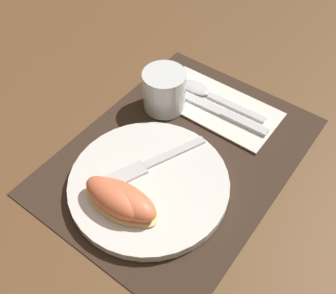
{
  "coord_description": "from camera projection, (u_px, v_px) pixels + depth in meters",
  "views": [
    {
      "loc": [
        -0.35,
        -0.24,
        0.53
      ],
      "look_at": [
        -0.01,
        0.02,
        0.02
      ],
      "focal_mm": 42.0,
      "sensor_mm": 36.0,
      "label": 1
    }
  ],
  "objects": [
    {
      "name": "ground_plane",
      "position": [
        180.0,
        155.0,
        0.67
      ],
      "size": [
        3.0,
        3.0,
        0.0
      ],
      "primitive_type": "plane",
      "color": "brown"
    },
    {
      "name": "placemat",
      "position": [
        180.0,
        154.0,
        0.67
      ],
      "size": [
        0.46,
        0.34,
        0.0
      ],
      "color": "#38281E",
      "rests_on": "ground_plane"
    },
    {
      "name": "plate",
      "position": [
        148.0,
        183.0,
        0.62
      ],
      "size": [
        0.25,
        0.25,
        0.02
      ],
      "color": "white",
      "rests_on": "placemat"
    },
    {
      "name": "juice_glass",
      "position": [
        164.0,
        92.0,
        0.72
      ],
      "size": [
        0.08,
        0.08,
        0.08
      ],
      "color": "silver",
      "rests_on": "placemat"
    },
    {
      "name": "napkin",
      "position": [
        217.0,
        106.0,
        0.74
      ],
      "size": [
        0.12,
        0.23,
        0.0
      ],
      "color": "white",
      "rests_on": "placemat"
    },
    {
      "name": "knife",
      "position": [
        214.0,
        109.0,
        0.73
      ],
      "size": [
        0.02,
        0.23,
        0.01
      ],
      "color": "silver",
      "rests_on": "napkin"
    },
    {
      "name": "spoon",
      "position": [
        206.0,
        93.0,
        0.76
      ],
      "size": [
        0.04,
        0.18,
        0.01
      ],
      "color": "silver",
      "rests_on": "napkin"
    },
    {
      "name": "fork",
      "position": [
        149.0,
        165.0,
        0.63
      ],
      "size": [
        0.18,
        0.09,
        0.0
      ],
      "color": "silver",
      "rests_on": "plate"
    },
    {
      "name": "citrus_wedge_0",
      "position": [
        114.0,
        199.0,
        0.58
      ],
      "size": [
        0.05,
        0.11,
        0.04
      ],
      "color": "#F4DB84",
      "rests_on": "plate"
    },
    {
      "name": "citrus_wedge_1",
      "position": [
        126.0,
        201.0,
        0.57
      ],
      "size": [
        0.06,
        0.12,
        0.04
      ],
      "color": "#F4DB84",
      "rests_on": "plate"
    }
  ]
}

